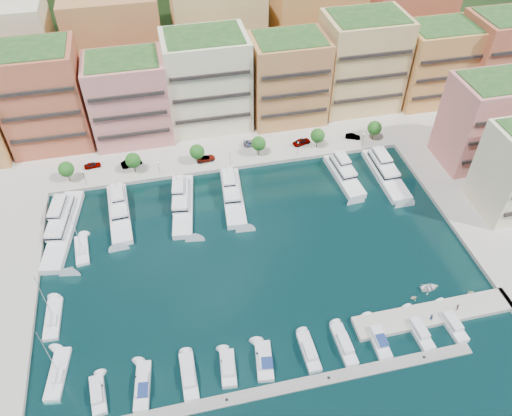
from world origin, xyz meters
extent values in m
plane|color=black|center=(0.00, 0.00, 0.00)|extent=(400.00, 400.00, 0.00)
cube|color=#9E998E|center=(0.00, 62.00, 0.00)|extent=(220.00, 64.00, 2.00)
cube|color=#1D3D19|center=(0.00, 110.00, 0.00)|extent=(240.00, 40.00, 58.00)
cube|color=gray|center=(-3.00, -30.00, 0.00)|extent=(72.00, 2.20, 0.35)
cube|color=#9E998E|center=(30.00, -22.00, 0.00)|extent=(32.00, 5.00, 2.00)
cube|color=#B2543B|center=(-44.00, 52.00, 14.00)|extent=(20.00, 16.00, 26.00)
cube|color=black|center=(-44.00, 43.75, 14.00)|extent=(18.40, 0.50, 0.90)
cube|color=#1D4A1D|center=(-44.00, 52.00, 27.40)|extent=(17.60, 14.08, 0.80)
cube|color=tan|center=(-23.00, 50.00, 12.00)|extent=(20.00, 15.00, 22.00)
cube|color=black|center=(-23.00, 42.25, 12.00)|extent=(18.40, 0.50, 0.90)
cube|color=#1D4A1D|center=(-23.00, 50.00, 23.40)|extent=(17.60, 13.20, 0.80)
cube|color=#FAEFC1|center=(-2.00, 52.00, 13.50)|extent=(22.00, 16.00, 25.00)
cube|color=black|center=(-2.00, 43.75, 13.50)|extent=(20.24, 0.50, 0.90)
cube|color=#1D4A1D|center=(-2.00, 52.00, 26.40)|extent=(19.36, 14.08, 0.80)
cube|color=tan|center=(20.00, 50.00, 12.50)|extent=(20.00, 15.00, 23.00)
cube|color=black|center=(20.00, 42.25, 12.50)|extent=(18.40, 0.50, 0.90)
cube|color=#1D4A1D|center=(20.00, 50.00, 24.40)|extent=(17.60, 13.20, 0.80)
cube|color=#F0C67F|center=(42.00, 52.00, 14.00)|extent=(22.00, 16.00, 26.00)
cube|color=black|center=(42.00, 43.75, 14.00)|extent=(20.24, 0.50, 0.90)
cube|color=#1D4A1D|center=(42.00, 52.00, 27.40)|extent=(19.36, 14.08, 0.80)
cube|color=#BA8744|center=(64.00, 50.00, 12.00)|extent=(20.00, 15.00, 22.00)
cube|color=black|center=(64.00, 42.25, 12.00)|extent=(18.40, 0.50, 0.90)
cube|color=#1D4A1D|center=(64.00, 50.00, 23.40)|extent=(17.60, 13.20, 0.80)
cube|color=#B2543B|center=(84.00, 48.00, 13.00)|extent=(22.00, 16.00, 24.00)
cube|color=tan|center=(62.00, 20.00, 12.00)|extent=(18.00, 14.00, 22.00)
cube|color=black|center=(62.00, 12.75, 12.00)|extent=(16.56, 0.50, 0.90)
cube|color=#1D4A1D|center=(62.00, 20.00, 23.40)|extent=(15.84, 12.32, 0.80)
cube|color=#FAEFC1|center=(-55.00, 74.00, 16.00)|extent=(26.00, 18.00, 30.00)
cube|color=tan|center=(-25.00, 74.00, 16.00)|extent=(26.00, 18.00, 30.00)
cube|color=#F0C67F|center=(5.00, 74.00, 16.00)|extent=(26.00, 18.00, 30.00)
cube|color=#BA8744|center=(35.00, 74.00, 16.00)|extent=(26.00, 18.00, 30.00)
cube|color=#B2543B|center=(65.00, 74.00, 16.00)|extent=(26.00, 18.00, 30.00)
cylinder|color=#473323|center=(-40.00, 33.50, 2.50)|extent=(0.24, 0.24, 3.00)
sphere|color=#144714|center=(-40.00, 33.50, 4.75)|extent=(3.80, 3.80, 3.80)
cylinder|color=#473323|center=(-24.00, 33.50, 2.50)|extent=(0.24, 0.24, 3.00)
sphere|color=#144714|center=(-24.00, 33.50, 4.75)|extent=(3.80, 3.80, 3.80)
cylinder|color=#473323|center=(-8.00, 33.50, 2.50)|extent=(0.24, 0.24, 3.00)
sphere|color=#144714|center=(-8.00, 33.50, 4.75)|extent=(3.80, 3.80, 3.80)
cylinder|color=#473323|center=(8.00, 33.50, 2.50)|extent=(0.24, 0.24, 3.00)
sphere|color=#144714|center=(8.00, 33.50, 4.75)|extent=(3.80, 3.80, 3.80)
cylinder|color=#473323|center=(24.00, 33.50, 2.50)|extent=(0.24, 0.24, 3.00)
sphere|color=#144714|center=(24.00, 33.50, 4.75)|extent=(3.80, 3.80, 3.80)
cylinder|color=#473323|center=(40.00, 33.50, 2.50)|extent=(0.24, 0.24, 3.00)
sphere|color=#144714|center=(40.00, 33.50, 4.75)|extent=(3.80, 3.80, 3.80)
cylinder|color=black|center=(-36.00, 31.20, 3.00)|extent=(0.10, 0.10, 4.00)
sphere|color=#FFF2CC|center=(-36.00, 31.20, 5.05)|extent=(0.30, 0.30, 0.30)
cylinder|color=black|center=(-18.00, 31.20, 3.00)|extent=(0.10, 0.10, 4.00)
sphere|color=#FFF2CC|center=(-18.00, 31.20, 5.05)|extent=(0.30, 0.30, 0.30)
cylinder|color=black|center=(0.00, 31.20, 3.00)|extent=(0.10, 0.10, 4.00)
sphere|color=#FFF2CC|center=(0.00, 31.20, 5.05)|extent=(0.30, 0.30, 0.30)
cylinder|color=black|center=(18.00, 31.20, 3.00)|extent=(0.10, 0.10, 4.00)
sphere|color=#FFF2CC|center=(18.00, 31.20, 5.05)|extent=(0.30, 0.30, 0.30)
cylinder|color=black|center=(36.00, 31.20, 3.00)|extent=(0.10, 0.10, 4.00)
sphere|color=#FFF2CC|center=(36.00, 31.20, 5.05)|extent=(0.30, 0.30, 0.30)
cube|color=white|center=(-40.83, 16.67, 0.35)|extent=(8.56, 25.06, 2.30)
cube|color=white|center=(-40.83, 19.14, 2.40)|extent=(5.90, 13.99, 1.80)
cube|color=black|center=(-40.83, 19.14, 2.40)|extent=(5.97, 14.06, 0.55)
cube|color=white|center=(-40.83, 21.11, 4.00)|extent=(3.89, 7.74, 1.40)
cylinder|color=#B2B2B7|center=(-40.83, 22.59, 5.60)|extent=(0.14, 0.14, 1.80)
cube|color=white|center=(-28.37, 19.16, 0.35)|extent=(5.49, 19.89, 2.30)
cube|color=white|center=(-28.37, 21.13, 2.40)|extent=(4.22, 11.00, 1.80)
cube|color=black|center=(-28.37, 21.13, 2.40)|extent=(4.29, 11.06, 0.55)
cube|color=white|center=(-28.37, 22.70, 4.00)|extent=(2.99, 6.04, 1.40)
cylinder|color=#B2B2B7|center=(-28.37, 23.88, 5.60)|extent=(0.14, 0.14, 1.80)
cube|color=black|center=(-28.37, 19.16, -0.10)|extent=(5.54, 19.94, 0.35)
cube|color=white|center=(-13.59, 18.69, 0.35)|extent=(7.12, 21.03, 2.30)
cube|color=white|center=(-13.59, 20.75, 2.40)|extent=(5.08, 11.73, 1.80)
cube|color=black|center=(-13.59, 20.75, 2.40)|extent=(5.15, 11.79, 0.55)
cube|color=white|center=(-13.59, 22.40, 4.00)|extent=(3.43, 6.49, 1.40)
cylinder|color=#B2B2B7|center=(-13.59, 23.64, 5.60)|extent=(0.14, 0.14, 1.80)
cube|color=white|center=(-1.60, 18.94, 0.35)|extent=(6.24, 20.43, 2.30)
cube|color=white|center=(-1.60, 20.96, 2.40)|extent=(4.65, 11.34, 1.80)
cube|color=black|center=(-1.60, 20.96, 2.40)|extent=(4.72, 11.40, 0.55)
cube|color=white|center=(-1.60, 22.56, 4.00)|extent=(3.23, 6.24, 1.40)
cylinder|color=#B2B2B7|center=(-1.60, 23.77, 5.60)|extent=(0.14, 0.14, 1.80)
cube|color=white|center=(27.19, 20.61, 0.35)|extent=(5.60, 17.03, 2.30)
cube|color=white|center=(27.19, 22.29, 2.40)|extent=(4.31, 9.44, 1.80)
cube|color=black|center=(27.19, 22.29, 2.40)|extent=(4.37, 9.51, 0.55)
cube|color=white|center=(27.19, 23.63, 4.00)|extent=(3.04, 5.19, 1.40)
cylinder|color=#B2B2B7|center=(27.19, 24.64, 5.60)|extent=(0.14, 0.14, 1.80)
cube|color=white|center=(37.65, 18.83, 0.35)|extent=(5.16, 20.35, 2.30)
cube|color=white|center=(37.65, 20.87, 2.40)|extent=(4.21, 11.19, 1.80)
cube|color=black|center=(37.65, 20.87, 2.40)|extent=(4.27, 11.25, 0.55)
cube|color=white|center=(37.65, 22.49, 4.00)|extent=(3.08, 6.11, 1.40)
cylinder|color=#B2B2B7|center=(37.65, 23.71, 5.60)|extent=(0.14, 0.14, 1.80)
cube|color=silver|center=(-33.07, -24.50, 0.25)|extent=(3.09, 7.40, 1.40)
cube|color=silver|center=(-33.07, -24.86, 1.55)|extent=(2.19, 3.62, 1.10)
cube|color=black|center=(-33.07, -23.42, 1.30)|extent=(1.69, 0.28, 0.55)
cube|color=silver|center=(-25.64, -24.50, 0.25)|extent=(3.59, 9.31, 1.40)
cube|color=silver|center=(-25.64, -24.95, 1.55)|extent=(2.47, 4.56, 1.10)
cube|color=black|center=(-25.64, -23.14, 1.30)|extent=(1.79, 0.32, 0.55)
cube|color=navy|center=(-25.64, -26.13, 2.15)|extent=(2.07, 2.91, 0.12)
cube|color=silver|center=(-17.68, -24.50, 0.25)|extent=(2.56, 9.03, 1.40)
cube|color=silver|center=(-17.68, -24.95, 1.55)|extent=(1.99, 4.33, 1.10)
cube|color=black|center=(-17.68, -23.15, 1.30)|extent=(1.82, 0.11, 0.55)
cube|color=silver|center=(-10.74, -24.50, 0.25)|extent=(3.27, 7.33, 1.40)
cube|color=silver|center=(-10.74, -24.86, 1.55)|extent=(2.34, 3.59, 1.10)
cube|color=black|center=(-10.74, -23.43, 1.30)|extent=(1.87, 0.28, 0.55)
cube|color=silver|center=(-4.23, -24.50, 0.25)|extent=(3.87, 8.01, 1.40)
cube|color=silver|center=(-4.23, -24.88, 1.55)|extent=(2.70, 3.96, 1.10)
cube|color=black|center=(-4.23, -23.35, 1.30)|extent=(2.03, 0.38, 0.55)
cube|color=navy|center=(-4.23, -25.88, 2.15)|extent=(2.28, 2.56, 0.12)
cube|color=silver|center=(4.08, -24.50, 0.25)|extent=(2.51, 8.11, 1.40)
cube|color=silver|center=(4.08, -24.90, 1.55)|extent=(1.92, 3.90, 1.10)
cube|color=black|center=(4.08, -23.29, 1.30)|extent=(1.73, 0.12, 0.55)
cube|color=silver|center=(10.77, -24.50, 0.25)|extent=(2.55, 8.73, 1.40)
cube|color=silver|center=(10.77, -24.93, 1.55)|extent=(1.95, 4.20, 1.10)
cube|color=black|center=(10.77, -23.20, 1.30)|extent=(1.73, 0.13, 0.55)
cube|color=silver|center=(17.26, -24.50, 0.25)|extent=(2.63, 9.03, 1.40)
cube|color=silver|center=(17.26, -24.95, 1.55)|extent=(2.01, 4.35, 1.10)
cube|color=black|center=(17.26, -23.15, 1.30)|extent=(1.79, 0.13, 0.55)
cube|color=navy|center=(17.26, -26.12, 2.15)|extent=(1.78, 2.73, 0.12)
cube|color=silver|center=(25.37, -24.50, 0.25)|extent=(2.87, 9.28, 1.40)
cube|color=silver|center=(25.37, -24.96, 1.55)|extent=(2.11, 4.49, 1.10)
cube|color=black|center=(25.37, -23.12, 1.30)|extent=(1.76, 0.18, 0.55)
cube|color=silver|center=(32.13, -24.50, 0.25)|extent=(3.07, 8.98, 1.40)
cube|color=silver|center=(32.13, -24.94, 1.55)|extent=(2.22, 4.36, 1.10)
cube|color=black|center=(32.13, -23.18, 1.30)|extent=(1.79, 0.22, 0.55)
cube|color=white|center=(-39.99, -18.91, 0.20)|extent=(4.31, 10.25, 1.20)
cube|color=white|center=(-39.99, -19.90, 1.10)|extent=(2.05, 2.72, 0.60)
cylinder|color=#B2B2B7|center=(-39.99, -18.41, 6.80)|extent=(0.14, 0.14, 12.00)
cylinder|color=#B2B2B7|center=(-39.99, -20.40, 1.80)|extent=(0.79, 4.43, 0.10)
cube|color=white|center=(-36.67, 9.80, 0.20)|extent=(3.42, 8.71, 1.20)
cube|color=white|center=(-36.67, 8.95, 1.10)|extent=(1.80, 2.26, 0.60)
cylinder|color=#B2B2B7|center=(-36.67, 10.23, 6.80)|extent=(0.14, 0.14, 12.00)
cylinder|color=#B2B2B7|center=(-36.67, 8.52, 1.80)|extent=(0.43, 3.83, 0.10)
cube|color=white|center=(-41.57, -6.99, 0.20)|extent=(3.16, 9.58, 1.20)
cube|color=white|center=(-41.57, -7.94, 1.10)|extent=(1.77, 2.43, 0.60)
cylinder|color=#B2B2B7|center=(-41.57, -6.51, 6.80)|extent=(0.14, 0.14, 12.00)
cylinder|color=#B2B2B7|center=(-41.57, -8.41, 1.80)|extent=(0.26, 4.27, 0.10)
imported|color=silver|center=(32.17, -15.99, 0.40)|extent=(3.93, 2.84, 0.80)
imported|color=beige|center=(39.56, -19.00, 0.45)|extent=(1.88, 1.67, 0.90)
imported|color=beige|center=(27.95, -17.52, 0.39)|extent=(1.58, 1.40, 0.78)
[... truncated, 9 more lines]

